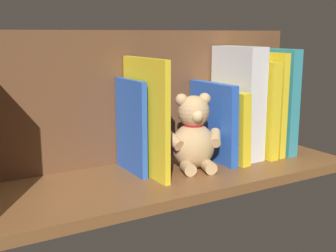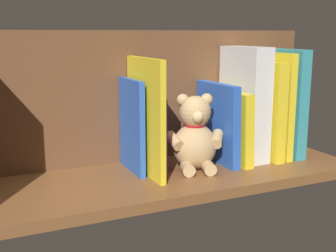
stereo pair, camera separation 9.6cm
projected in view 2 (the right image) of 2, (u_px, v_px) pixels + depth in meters
ground_plane at (168, 177)px, 98.10cm from camera, size 86.72×29.33×2.20cm
shelf_back_panel at (146, 96)px, 105.71cm from camera, size 86.72×1.50×30.96cm
book_0 at (286, 111)px, 114.84cm from camera, size 2.05×12.83×20.93cm
book_1 at (282, 102)px, 111.31cm from camera, size 3.09×16.56×26.51cm
book_2 at (271, 104)px, 110.09cm from camera, size 1.87×16.41×25.68cm
book_3 at (261, 109)px, 108.87cm from camera, size 2.35×16.85×23.64cm
dictionary_thick_white at (244, 103)px, 107.15cm from camera, size 5.08×15.43×27.20cm
book_4 at (229, 126)px, 105.60cm from camera, size 2.91×17.22×17.06cm
book_5 at (218, 123)px, 104.36cm from camera, size 2.56×16.68×18.94cm
teddy_bear at (195, 136)px, 98.95cm from camera, size 13.44×12.83×17.23cm
book_6 at (151, 133)px, 98.82cm from camera, size 1.47×14.42×16.73cm
book_7 at (146, 117)px, 95.04cm from camera, size 1.26×18.89×25.27cm
book_8 at (132, 126)px, 97.18cm from camera, size 1.24×13.17×20.59cm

